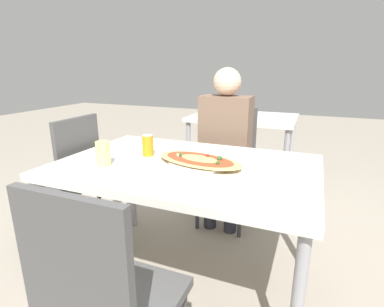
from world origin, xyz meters
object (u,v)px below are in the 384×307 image
chair_far_seated (228,160)px  soda_can (148,145)px  chair_near_camera (105,299)px  person_seated (225,139)px  drink_glass (103,154)px  pizza_main (199,161)px  chair_side_left (69,177)px  dining_table (186,174)px

chair_far_seated → soda_can: (-0.29, -0.74, 0.27)m
chair_near_camera → person_seated: 1.50m
person_seated → drink_glass: (-0.42, -0.88, 0.08)m
chair_far_seated → soda_can: 0.84m
pizza_main → drink_glass: (-0.47, -0.22, 0.05)m
person_seated → pizza_main: bearing=94.1°
chair_side_left → person_seated: person_seated is taller
chair_far_seated → chair_side_left: same height
dining_table → chair_side_left: bearing=178.5°
chair_far_seated → drink_glass: chair_far_seated is taller
dining_table → chair_far_seated: size_ratio=1.50×
chair_near_camera → chair_side_left: bearing=139.0°
chair_near_camera → chair_side_left: size_ratio=1.00×
dining_table → person_seated: bearing=88.0°
soda_can → chair_side_left: bearing=-176.7°
dining_table → drink_glass: (-0.39, -0.20, 0.13)m
dining_table → pizza_main: (0.07, 0.02, 0.08)m
pizza_main → soda_can: 0.35m
chair_side_left → pizza_main: bearing=-90.3°
dining_table → pizza_main: size_ratio=2.54×
chair_side_left → person_seated: 1.14m
chair_far_seated → soda_can: bearing=68.4°
dining_table → person_seated: person_seated is taller
chair_side_left → drink_glass: (0.49, -0.22, 0.28)m
dining_table → chair_near_camera: chair_near_camera is taller
chair_far_seated → drink_glass: size_ratio=6.98×
chair_side_left → person_seated: bearing=-54.0°
chair_near_camera → drink_glass: (-0.45, 0.60, 0.28)m
dining_table → soda_can: soda_can is taller
person_seated → chair_near_camera: bearing=91.4°
dining_table → chair_side_left: size_ratio=1.50×
chair_side_left → dining_table: bearing=-91.5°
person_seated → soda_can: size_ratio=9.91×
dining_table → soda_can: 0.30m
chair_far_seated → chair_near_camera: bearing=91.3°
chair_far_seated → soda_can: chair_far_seated is taller
drink_glass → person_seated: bearing=64.6°
pizza_main → drink_glass: size_ratio=4.12×
chair_near_camera → pizza_main: chair_near_camera is taller
chair_near_camera → person_seated: size_ratio=0.75×
soda_can → person_seated: bearing=64.8°
chair_side_left → drink_glass: chair_side_left is taller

